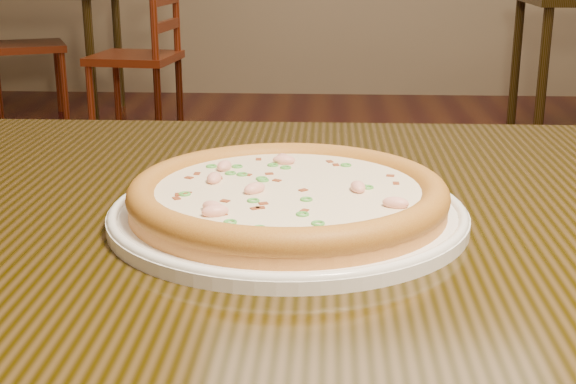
{
  "coord_description": "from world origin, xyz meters",
  "views": [
    {
      "loc": [
        -0.3,
        -1.03,
        1.01
      ],
      "look_at": [
        -0.34,
        -0.29,
        0.78
      ],
      "focal_mm": 50.0,
      "sensor_mm": 36.0,
      "label": 1
    }
  ],
  "objects_px": {
    "plate": "(288,213)",
    "chair_a": "(16,45)",
    "chair_b": "(144,56)",
    "bg_table_left": "(26,5)",
    "hero_table": "(403,295)",
    "pizza": "(288,195)"
  },
  "relations": [
    {
      "from": "chair_b",
      "to": "bg_table_left",
      "type": "bearing_deg",
      "value": 144.97
    },
    {
      "from": "hero_table",
      "to": "chair_b",
      "type": "relative_size",
      "value": 1.26
    },
    {
      "from": "pizza",
      "to": "chair_a",
      "type": "xyz_separation_m",
      "value": [
        -1.77,
        3.85,
        -0.34
      ]
    },
    {
      "from": "hero_table",
      "to": "bg_table_left",
      "type": "distance_m",
      "value": 4.37
    },
    {
      "from": "plate",
      "to": "chair_a",
      "type": "xyz_separation_m",
      "value": [
        -1.77,
        3.85,
        -0.32
      ]
    },
    {
      "from": "chair_a",
      "to": "chair_b",
      "type": "xyz_separation_m",
      "value": [
        0.85,
        -0.43,
        0.0
      ]
    },
    {
      "from": "chair_b",
      "to": "plate",
      "type": "bearing_deg",
      "value": -74.84
    },
    {
      "from": "hero_table",
      "to": "chair_a",
      "type": "height_order",
      "value": "chair_a"
    },
    {
      "from": "hero_table",
      "to": "plate",
      "type": "relative_size",
      "value": 3.46
    },
    {
      "from": "bg_table_left",
      "to": "chair_a",
      "type": "xyz_separation_m",
      "value": [
        -0.03,
        -0.15,
        -0.22
      ]
    },
    {
      "from": "pizza",
      "to": "bg_table_left",
      "type": "distance_m",
      "value": 4.37
    },
    {
      "from": "hero_table",
      "to": "plate",
      "type": "bearing_deg",
      "value": -157.38
    },
    {
      "from": "pizza",
      "to": "chair_b",
      "type": "relative_size",
      "value": 0.32
    },
    {
      "from": "plate",
      "to": "chair_b",
      "type": "xyz_separation_m",
      "value": [
        -0.93,
        3.42,
        -0.32
      ]
    },
    {
      "from": "chair_a",
      "to": "hero_table",
      "type": "bearing_deg",
      "value": -63.5
    },
    {
      "from": "hero_table",
      "to": "chair_a",
      "type": "distance_m",
      "value": 4.25
    },
    {
      "from": "chair_a",
      "to": "pizza",
      "type": "bearing_deg",
      "value": -65.26
    },
    {
      "from": "hero_table",
      "to": "pizza",
      "type": "distance_m",
      "value": 0.18
    },
    {
      "from": "plate",
      "to": "bg_table_left",
      "type": "distance_m",
      "value": 4.37
    },
    {
      "from": "pizza",
      "to": "chair_a",
      "type": "bearing_deg",
      "value": 114.74
    },
    {
      "from": "bg_table_left",
      "to": "chair_b",
      "type": "xyz_separation_m",
      "value": [
        0.82,
        -0.57,
        -0.22
      ]
    },
    {
      "from": "pizza",
      "to": "chair_b",
      "type": "xyz_separation_m",
      "value": [
        -0.93,
        3.42,
        -0.34
      ]
    }
  ]
}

